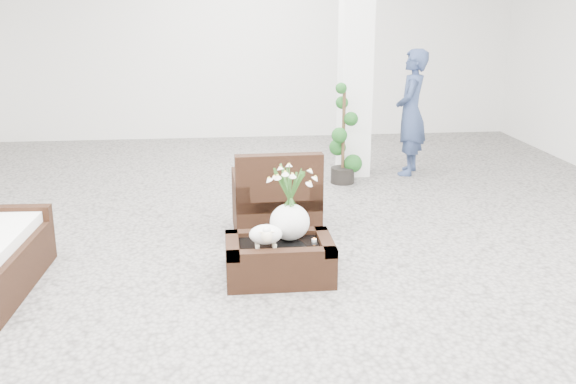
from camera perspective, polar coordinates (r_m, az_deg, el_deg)
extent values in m
plane|color=gray|center=(6.14, -0.10, -5.30)|extent=(11.00, 11.00, 0.00)
cube|color=white|center=(8.68, 5.99, 12.86)|extent=(0.40, 0.40, 3.50)
cube|color=black|center=(5.53, -0.77, -6.09)|extent=(0.90, 0.60, 0.31)
ellipsoid|color=white|center=(5.33, -1.97, -3.95)|extent=(0.28, 0.23, 0.21)
cylinder|color=white|center=(5.52, 2.32, -4.23)|extent=(0.04, 0.04, 0.03)
cube|color=black|center=(6.53, -1.13, 0.16)|extent=(0.86, 0.83, 0.89)
imported|color=navy|center=(8.92, 10.76, 6.88)|extent=(0.62, 0.72, 1.68)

